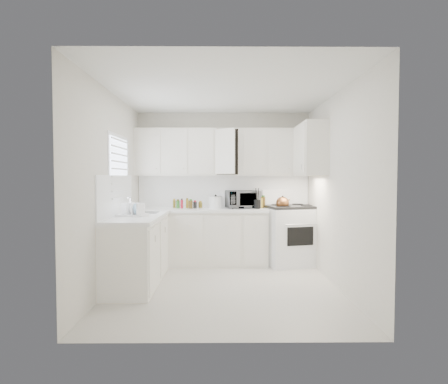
{
  "coord_description": "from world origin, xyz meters",
  "views": [
    {
      "loc": [
        -0.05,
        -4.73,
        1.48
      ],
      "look_at": [
        0.0,
        0.7,
        1.25
      ],
      "focal_mm": 28.7,
      "sensor_mm": 36.0,
      "label": 1
    }
  ],
  "objects_px": {
    "tea_kettle": "(283,202)",
    "dish_rack": "(132,209)",
    "stove": "(291,227)",
    "microwave": "(243,197)",
    "utensil_crock": "(257,198)",
    "rice_cooker": "(216,201)"
  },
  "relations": [
    {
      "from": "dish_rack",
      "to": "rice_cooker",
      "type": "bearing_deg",
      "value": 58.6
    },
    {
      "from": "microwave",
      "to": "dish_rack",
      "type": "height_order",
      "value": "microwave"
    },
    {
      "from": "rice_cooker",
      "to": "dish_rack",
      "type": "height_order",
      "value": "rice_cooker"
    },
    {
      "from": "rice_cooker",
      "to": "stove",
      "type": "bearing_deg",
      "value": -20.75
    },
    {
      "from": "stove",
      "to": "dish_rack",
      "type": "distance_m",
      "value": 2.69
    },
    {
      "from": "stove",
      "to": "utensil_crock",
      "type": "bearing_deg",
      "value": 174.05
    },
    {
      "from": "rice_cooker",
      "to": "dish_rack",
      "type": "xyz_separation_m",
      "value": [
        -1.11,
        -1.2,
        -0.01
      ]
    },
    {
      "from": "microwave",
      "to": "rice_cooker",
      "type": "bearing_deg",
      "value": 173.32
    },
    {
      "from": "microwave",
      "to": "utensil_crock",
      "type": "height_order",
      "value": "microwave"
    },
    {
      "from": "tea_kettle",
      "to": "microwave",
      "type": "height_order",
      "value": "microwave"
    },
    {
      "from": "stove",
      "to": "dish_rack",
      "type": "height_order",
      "value": "stove"
    },
    {
      "from": "rice_cooker",
      "to": "tea_kettle",
      "type": "bearing_deg",
      "value": -29.25
    },
    {
      "from": "rice_cooker",
      "to": "utensil_crock",
      "type": "distance_m",
      "value": 0.7
    },
    {
      "from": "stove",
      "to": "utensil_crock",
      "type": "height_order",
      "value": "utensil_crock"
    },
    {
      "from": "utensil_crock",
      "to": "dish_rack",
      "type": "height_order",
      "value": "utensil_crock"
    },
    {
      "from": "stove",
      "to": "dish_rack",
      "type": "relative_size",
      "value": 3.45
    },
    {
      "from": "stove",
      "to": "rice_cooker",
      "type": "relative_size",
      "value": 5.52
    },
    {
      "from": "tea_kettle",
      "to": "dish_rack",
      "type": "height_order",
      "value": "tea_kettle"
    },
    {
      "from": "utensil_crock",
      "to": "microwave",
      "type": "bearing_deg",
      "value": 145.57
    },
    {
      "from": "stove",
      "to": "tea_kettle",
      "type": "height_order",
      "value": "stove"
    },
    {
      "from": "tea_kettle",
      "to": "utensil_crock",
      "type": "bearing_deg",
      "value": 148.42
    },
    {
      "from": "dish_rack",
      "to": "stove",
      "type": "bearing_deg",
      "value": 37.34
    }
  ]
}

